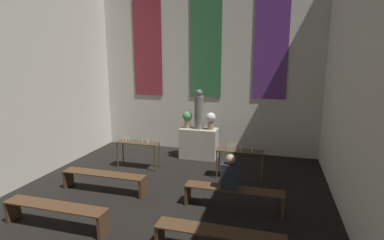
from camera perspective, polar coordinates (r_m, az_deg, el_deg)
wall_back at (r=10.15m, az=2.74°, el=10.61°), size 7.63×0.16×5.87m
altar at (r=9.60m, az=1.31°, el=-4.45°), size 1.17×0.57×0.97m
statue at (r=9.37m, az=1.34°, el=1.77°), size 0.29×0.29×1.24m
flower_vase_left at (r=9.51m, az=-0.89°, el=0.37°), size 0.30×0.30×0.53m
flower_vase_right at (r=9.33m, az=3.60°, el=0.12°), size 0.30×0.30×0.53m
candle_rack_left at (r=8.82m, az=-10.29°, el=-4.85°), size 1.23×0.40×0.98m
candle_rack_right at (r=8.01m, az=9.11°, el=-6.50°), size 1.23×0.40×0.98m
pew_third_left at (r=6.38m, az=-24.59°, el=-15.49°), size 2.08×0.36×0.46m
pew_third_right at (r=5.13m, az=5.13°, el=-21.42°), size 2.08×0.36×0.46m
pew_back_left at (r=7.58m, az=-16.44°, el=-10.55°), size 2.08×0.36×0.46m
pew_back_right at (r=6.56m, az=7.93°, el=-13.73°), size 2.08×0.36×0.46m
person_seated at (r=6.40m, az=7.25°, el=-10.05°), size 0.36×0.24×0.74m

